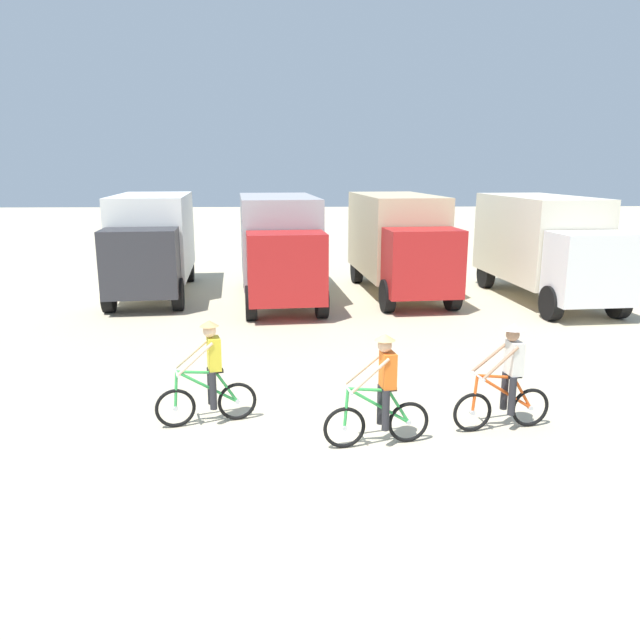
% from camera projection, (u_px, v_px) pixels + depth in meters
% --- Properties ---
extents(ground_plane, '(120.00, 120.00, 0.00)m').
position_uv_depth(ground_plane, '(309.00, 463.00, 9.36)').
color(ground_plane, beige).
extents(box_truck_white_box, '(3.00, 6.94, 3.35)m').
position_uv_depth(box_truck_white_box, '(152.00, 240.00, 21.29)').
color(box_truck_white_box, white).
rests_on(box_truck_white_box, ground).
extents(box_truck_grey_hauler, '(3.01, 6.95, 3.35)m').
position_uv_depth(box_truck_grey_hauler, '(279.00, 243.00, 20.35)').
color(box_truck_grey_hauler, '#9E9EA3').
rests_on(box_truck_grey_hauler, ground).
extents(box_truck_tan_camper, '(2.99, 6.94, 3.35)m').
position_uv_depth(box_truck_tan_camper, '(399.00, 240.00, 21.32)').
color(box_truck_tan_camper, '#CCB78E').
rests_on(box_truck_tan_camper, ground).
extents(box_truck_cream_rv, '(2.93, 6.93, 3.35)m').
position_uv_depth(box_truck_cream_rv, '(545.00, 243.00, 20.31)').
color(box_truck_cream_rv, beige).
rests_on(box_truck_cream_rv, ground).
extents(cyclist_orange_shirt, '(1.68, 0.65, 1.82)m').
position_uv_depth(cyclist_orange_shirt, '(209.00, 376.00, 10.61)').
color(cyclist_orange_shirt, black).
rests_on(cyclist_orange_shirt, ground).
extents(cyclist_cowboy_hat, '(1.71, 0.55, 1.82)m').
position_uv_depth(cyclist_cowboy_hat, '(381.00, 394.00, 9.78)').
color(cyclist_cowboy_hat, black).
rests_on(cyclist_cowboy_hat, ground).
extents(cyclist_near_camera, '(1.71, 0.55, 1.82)m').
position_uv_depth(cyclist_near_camera, '(507.00, 381.00, 10.38)').
color(cyclist_near_camera, black).
rests_on(cyclist_near_camera, ground).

